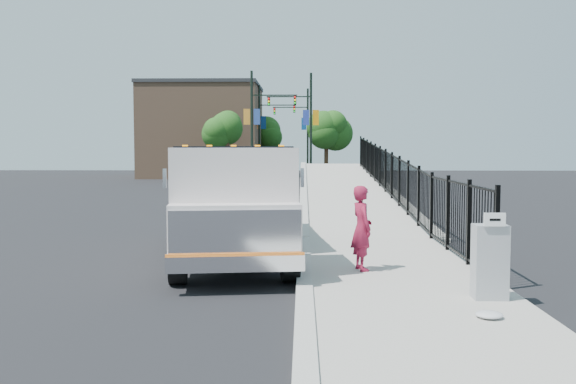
{
  "coord_description": "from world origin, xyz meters",
  "views": [
    {
      "loc": [
        -0.03,
        -13.82,
        2.66
      ],
      "look_at": [
        -0.4,
        2.0,
        1.55
      ],
      "focal_mm": 40.0,
      "sensor_mm": 36.0,
      "label": 1
    }
  ],
  "objects": [
    {
      "name": "light_pole_3",
      "position": [
        0.11,
        45.07,
        4.36
      ],
      "size": [
        3.78,
        0.22,
        8.0
      ],
      "color": "black",
      "rests_on": "ground"
    },
    {
      "name": "curb",
      "position": [
        0.0,
        -2.0,
        0.08
      ],
      "size": [
        0.3,
        12.0,
        0.16
      ],
      "primitive_type": "cube",
      "color": "#ADAAA3",
      "rests_on": "ground"
    },
    {
      "name": "sidewalk",
      "position": [
        1.93,
        -2.0,
        0.06
      ],
      "size": [
        3.55,
        12.0,
        0.12
      ],
      "primitive_type": "cube",
      "color": "#9E998E",
      "rests_on": "ground"
    },
    {
      "name": "building",
      "position": [
        -9.0,
        44.0,
        4.0
      ],
      "size": [
        10.0,
        10.0,
        8.0
      ],
      "primitive_type": "cube",
      "color": "#8C664C",
      "rests_on": "ground"
    },
    {
      "name": "debris",
      "position": [
        2.75,
        -4.37,
        0.17
      ],
      "size": [
        0.41,
        0.41,
        0.1
      ],
      "primitive_type": "ellipsoid",
      "color": "silver",
      "rests_on": "sidewalk"
    },
    {
      "name": "worker",
      "position": [
        1.18,
        -0.66,
        1.0
      ],
      "size": [
        0.58,
        0.73,
        1.75
      ],
      "primitive_type": "imported",
      "rotation": [
        0.0,
        0.0,
        1.85
      ],
      "color": "maroon",
      "rests_on": "sidewalk"
    },
    {
      "name": "arrow_sign",
      "position": [
        3.1,
        -3.36,
        1.48
      ],
      "size": [
        0.35,
        0.04,
        0.22
      ],
      "primitive_type": "cube",
      "color": "white",
      "rests_on": "utility_cabinet"
    },
    {
      "name": "light_pole_0",
      "position": [
        -3.32,
        31.37,
        4.36
      ],
      "size": [
        3.78,
        0.22,
        8.0
      ],
      "color": "black",
      "rests_on": "ground"
    },
    {
      "name": "truck",
      "position": [
        -1.72,
        1.26,
        1.52
      ],
      "size": [
        3.49,
        8.14,
        2.7
      ],
      "rotation": [
        0.0,
        0.0,
        0.13
      ],
      "color": "black",
      "rests_on": "ground"
    },
    {
      "name": "tree_2",
      "position": [
        -3.64,
        48.85,
        3.96
      ],
      "size": [
        2.94,
        2.94,
        5.47
      ],
      "color": "#382314",
      "rests_on": "ground"
    },
    {
      "name": "ramp",
      "position": [
        2.12,
        16.0,
        0.0
      ],
      "size": [
        3.95,
        24.06,
        3.19
      ],
      "primitive_type": "cube",
      "rotation": [
        0.06,
        0.0,
        0.0
      ],
      "color": "#9E998E",
      "rests_on": "ground"
    },
    {
      "name": "light_pole_1",
      "position": [
        0.24,
        32.72,
        4.36
      ],
      "size": [
        3.78,
        0.22,
        8.0
      ],
      "color": "black",
      "rests_on": "ground"
    },
    {
      "name": "ground",
      "position": [
        0.0,
        0.0,
        0.0
      ],
      "size": [
        120.0,
        120.0,
        0.0
      ],
      "primitive_type": "plane",
      "color": "black",
      "rests_on": "ground"
    },
    {
      "name": "light_pole_2",
      "position": [
        -3.5,
        41.95,
        4.36
      ],
      "size": [
        3.77,
        0.22,
        8.0
      ],
      "color": "black",
      "rests_on": "ground"
    },
    {
      "name": "tree_1",
      "position": [
        1.94,
        40.15,
        3.95
      ],
      "size": [
        2.72,
        2.72,
        5.36
      ],
      "color": "#382314",
      "rests_on": "ground"
    },
    {
      "name": "tree_0",
      "position": [
        -5.91,
        35.72,
        3.95
      ],
      "size": [
        2.65,
        2.65,
        5.33
      ],
      "color": "#382314",
      "rests_on": "ground"
    },
    {
      "name": "utility_cabinet",
      "position": [
        3.1,
        -3.14,
        0.75
      ],
      "size": [
        0.55,
        0.4,
        1.25
      ],
      "primitive_type": "cube",
      "color": "gray",
      "rests_on": "sidewalk"
    },
    {
      "name": "iron_fence",
      "position": [
        3.55,
        12.0,
        0.9
      ],
      "size": [
        0.1,
        28.0,
        1.8
      ],
      "primitive_type": "cube",
      "color": "black",
      "rests_on": "ground"
    }
  ]
}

